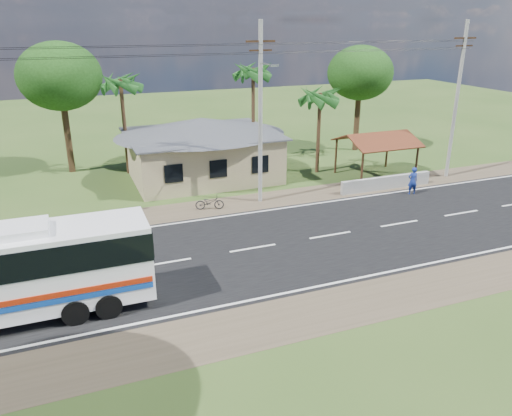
# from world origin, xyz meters

# --- Properties ---
(ground) EXTENTS (120.00, 120.00, 0.00)m
(ground) POSITION_xyz_m (0.00, 0.00, 0.00)
(ground) COLOR #2D491A
(ground) RESTS_ON ground
(road) EXTENTS (120.00, 16.00, 0.03)m
(road) POSITION_xyz_m (0.00, 0.00, 0.01)
(road) COLOR black
(road) RESTS_ON ground
(house) EXTENTS (12.40, 10.00, 5.00)m
(house) POSITION_xyz_m (1.00, 13.00, 2.64)
(house) COLOR tan
(house) RESTS_ON ground
(waiting_shed) EXTENTS (5.20, 4.48, 3.35)m
(waiting_shed) POSITION_xyz_m (13.00, 8.50, 2.73)
(waiting_shed) COLOR #372214
(waiting_shed) RESTS_ON ground
(concrete_barrier) EXTENTS (7.00, 0.30, 0.90)m
(concrete_barrier) POSITION_xyz_m (12.00, 5.60, 0.45)
(concrete_barrier) COLOR #9E9E99
(concrete_barrier) RESTS_ON ground
(utility_poles) EXTENTS (32.80, 2.22, 11.00)m
(utility_poles) POSITION_xyz_m (2.67, 6.49, 5.77)
(utility_poles) COLOR #9E9E99
(utility_poles) RESTS_ON ground
(palm_near) EXTENTS (2.80, 2.80, 6.70)m
(palm_near) POSITION_xyz_m (9.50, 11.00, 5.71)
(palm_near) COLOR #47301E
(palm_near) RESTS_ON ground
(palm_mid) EXTENTS (2.80, 2.80, 8.20)m
(palm_mid) POSITION_xyz_m (6.00, 15.50, 7.16)
(palm_mid) COLOR #47301E
(palm_mid) RESTS_ON ground
(palm_far) EXTENTS (2.80, 2.80, 7.70)m
(palm_far) POSITION_xyz_m (-4.00, 16.00, 6.68)
(palm_far) COLOR #47301E
(palm_far) RESTS_ON ground
(tree_behind_house) EXTENTS (6.00, 6.00, 9.61)m
(tree_behind_house) POSITION_xyz_m (-8.00, 18.00, 7.12)
(tree_behind_house) COLOR #47301E
(tree_behind_house) RESTS_ON ground
(tree_behind_shed) EXTENTS (5.60, 5.60, 9.02)m
(tree_behind_shed) POSITION_xyz_m (16.00, 16.00, 6.68)
(tree_behind_shed) COLOR #47301E
(tree_behind_shed) RESTS_ON ground
(motorcycle) EXTENTS (1.84, 1.06, 0.92)m
(motorcycle) POSITION_xyz_m (-0.46, 6.22, 0.46)
(motorcycle) COLOR black
(motorcycle) RESTS_ON ground
(person) EXTENTS (0.75, 0.55, 1.87)m
(person) POSITION_xyz_m (12.95, 4.05, 0.94)
(person) COLOR navy
(person) RESTS_ON ground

